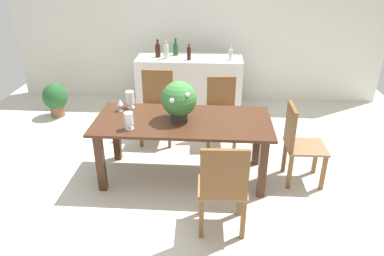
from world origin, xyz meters
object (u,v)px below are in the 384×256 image
object	(u,v)px
wine_glass	(120,102)
chair_near_right	(223,186)
wine_bottle_dark	(158,50)
potted_plant_floor	(55,98)
chair_far_left	(157,103)
wine_bottle_amber	(189,54)
wine_bottle_clear	(230,54)
chair_far_right	(221,107)
kitchen_counter	(190,86)
crystal_vase_left	(129,119)
wine_bottle_tall	(166,51)
crystal_vase_center_near	(130,98)
wine_bottle_green	(176,49)
dining_table	(183,129)
flower_centerpiece	(179,100)
chair_foot_end	(298,141)

from	to	relation	value
wine_glass	chair_near_right	bearing A→B (deg)	-43.68
wine_bottle_dark	potted_plant_floor	size ratio (longest dim) A/B	0.49
chair_far_left	wine_bottle_amber	bearing A→B (deg)	63.16
wine_bottle_clear	wine_bottle_amber	size ratio (longest dim) A/B	1.06
wine_bottle_amber	wine_bottle_clear	bearing A→B (deg)	2.21
chair_far_right	kitchen_counter	bearing A→B (deg)	115.09
wine_glass	crystal_vase_left	bearing A→B (deg)	-65.80
wine_bottle_tall	wine_bottle_amber	bearing A→B (deg)	-8.04
crystal_vase_center_near	crystal_vase_left	bearing A→B (deg)	-78.78
wine_bottle_green	wine_bottle_dark	bearing A→B (deg)	-153.60
chair_near_right	wine_bottle_dark	xyz separation A→B (m)	(-1.01, 2.81, 0.52)
wine_bottle_clear	wine_bottle_tall	xyz separation A→B (m)	(-0.98, 0.03, 0.02)
wine_bottle_amber	wine_bottle_dark	world-z (taller)	wine_bottle_dark
dining_table	chair_far_right	size ratio (longest dim) A/B	2.17
flower_centerpiece	wine_bottle_clear	xyz separation A→B (m)	(0.61, 1.73, 0.07)
kitchen_counter	chair_foot_end	bearing A→B (deg)	-53.76
chair_foot_end	kitchen_counter	xyz separation A→B (m)	(-1.37, 1.87, -0.04)
dining_table	wine_glass	world-z (taller)	wine_glass
wine_bottle_clear	wine_glass	bearing A→B (deg)	-130.79
kitchen_counter	dining_table	bearing A→B (deg)	-88.10
chair_near_right	wine_bottle_tall	bearing A→B (deg)	-74.51
crystal_vase_left	wine_bottle_amber	world-z (taller)	wine_bottle_amber
chair_far_right	flower_centerpiece	xyz separation A→B (m)	(-0.48, -0.94, 0.47)
chair_near_right	wine_bottle_amber	xyz separation A→B (m)	(-0.51, 2.68, 0.51)
wine_bottle_dark	potted_plant_floor	bearing A→B (deg)	-171.90
chair_far_left	crystal_vase_left	size ratio (longest dim) A/B	5.22
chair_foot_end	dining_table	bearing A→B (deg)	89.06
chair_far_right	crystal_vase_left	xyz separation A→B (m)	(-0.99, -1.22, 0.34)
chair_far_right	flower_centerpiece	bearing A→B (deg)	-120.99
wine_bottle_green	wine_bottle_tall	size ratio (longest dim) A/B	0.98
chair_near_right	potted_plant_floor	size ratio (longest dim) A/B	1.74
chair_far_left	wine_bottle_amber	world-z (taller)	wine_bottle_amber
wine_bottle_clear	chair_near_right	bearing A→B (deg)	-92.46
wine_bottle_clear	wine_bottle_amber	xyz separation A→B (m)	(-0.63, -0.02, 0.00)
chair_foot_end	wine_bottle_dark	size ratio (longest dim) A/B	3.44
wine_bottle_green	chair_far_right	bearing A→B (deg)	-54.63
dining_table	kitchen_counter	xyz separation A→B (m)	(-0.06, 1.87, -0.15)
chair_foot_end	crystal_vase_left	xyz separation A→B (m)	(-1.86, -0.27, 0.34)
chair_far_right	potted_plant_floor	size ratio (longest dim) A/B	1.65
wine_glass	wine_bottle_clear	xyz separation A→B (m)	(1.33, 1.54, 0.20)
chair_foot_end	chair_far_right	distance (m)	1.29
flower_centerpiece	potted_plant_floor	world-z (taller)	flower_centerpiece
flower_centerpiece	chair_far_left	bearing A→B (deg)	113.28
crystal_vase_left	potted_plant_floor	xyz separation A→B (m)	(-1.67, 1.88, -0.54)
chair_far_right	wine_bottle_clear	size ratio (longest dim) A/B	3.60
crystal_vase_center_near	kitchen_counter	world-z (taller)	crystal_vase_center_near
wine_glass	wine_bottle_green	distance (m)	1.85
chair_foot_end	flower_centerpiece	xyz separation A→B (m)	(-1.35, 0.01, 0.46)
chair_far_left	wine_bottle_tall	bearing A→B (deg)	87.76
chair_near_right	potted_plant_floor	bearing A→B (deg)	-46.01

